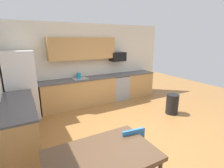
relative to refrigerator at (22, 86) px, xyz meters
name	(u,v)px	position (x,y,z in m)	size (l,w,h in m)	color
ground_plane	(132,134)	(2.18, -2.22, -0.95)	(12.00, 12.00, 0.00)	#9E6B38
wall_back	(89,64)	(2.18, 0.43, 0.40)	(5.80, 0.10, 2.70)	silver
cabinet_run_back	(80,93)	(1.66, 0.08, -0.50)	(2.45, 0.60, 0.90)	tan
cabinet_run_back_right	(137,84)	(4.03, 0.08, -0.50)	(1.10, 0.60, 0.90)	tan
cabinet_run_left	(20,125)	(-0.12, -1.42, -0.50)	(0.60, 2.00, 0.90)	tan
countertop_back	(94,78)	(2.18, 0.08, -0.03)	(4.80, 0.64, 0.04)	#4C4C51
countertop_left	(17,104)	(-0.12, -1.42, -0.03)	(0.64, 2.00, 0.04)	#4C4C51
upper_cabinets_back	(83,48)	(1.88, 0.21, 0.95)	(2.20, 0.34, 0.70)	tan
refrigerator	(22,86)	(0.00, 0.00, 0.00)	(0.76, 0.70, 1.90)	white
oven_range	(119,87)	(3.18, 0.08, -0.49)	(0.60, 0.60, 0.91)	#999BA0
microwave	(118,57)	(3.18, 0.18, 0.63)	(0.54, 0.36, 0.32)	black
sink_basin	(80,80)	(1.70, 0.08, -0.07)	(0.48, 0.40, 0.14)	#A5A8AD
sink_faucet	(78,75)	(1.70, 0.26, 0.09)	(0.02, 0.02, 0.24)	#B2B5BA
dining_table	(102,158)	(0.81, -3.44, -0.23)	(1.40, 0.90, 0.78)	brown
chair_near_table	(136,154)	(1.42, -3.37, -0.44)	(0.45, 0.45, 0.85)	#2D72B7
trash_bin	(172,104)	(3.90, -1.85, -0.65)	(0.36, 0.36, 0.60)	black
kettle	(79,76)	(1.67, 0.13, 0.07)	(0.14, 0.14, 0.20)	#198CBF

